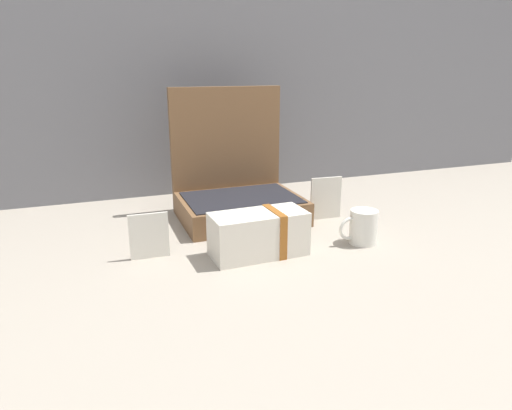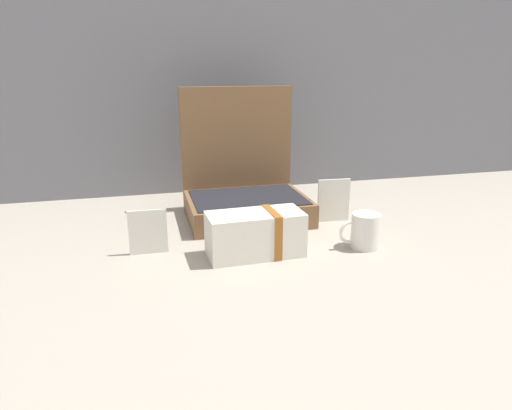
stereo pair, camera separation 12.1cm
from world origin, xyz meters
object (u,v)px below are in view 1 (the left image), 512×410
(open_suitcase, at_px, (236,189))
(cream_toiletry_bag, at_px, (260,234))
(coffee_mug, at_px, (363,227))
(poster_card_right, at_px, (326,198))
(info_card_left, at_px, (149,236))

(open_suitcase, height_order, cream_toiletry_bag, open_suitcase)
(coffee_mug, height_order, poster_card_right, poster_card_right)
(cream_toiletry_bag, distance_m, coffee_mug, 0.29)
(cream_toiletry_bag, bearing_deg, poster_card_right, 33.74)
(poster_card_right, bearing_deg, coffee_mug, -88.19)
(open_suitcase, xyz_separation_m, poster_card_right, (0.25, -0.12, -0.02))
(cream_toiletry_bag, bearing_deg, info_card_left, 164.10)
(open_suitcase, bearing_deg, info_card_left, -141.60)
(info_card_left, distance_m, poster_card_right, 0.57)
(open_suitcase, relative_size, coffee_mug, 3.58)
(coffee_mug, bearing_deg, cream_toiletry_bag, 175.37)
(open_suitcase, distance_m, cream_toiletry_bag, 0.32)
(open_suitcase, relative_size, poster_card_right, 3.00)
(poster_card_right, bearing_deg, info_card_left, -164.25)
(open_suitcase, bearing_deg, coffee_mug, -54.19)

